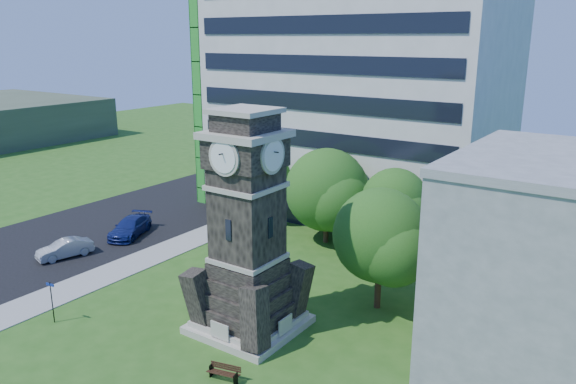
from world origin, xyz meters
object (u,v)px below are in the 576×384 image
Objects in this scene: street_sign at (52,297)px; car_east_lot at (489,373)px; park_bench at (224,372)px; clock_tower at (248,239)px; car_street_north at (130,227)px; car_street_mid at (65,249)px.

car_east_lot is at bearing 12.05° from street_sign.
park_bench is (-10.42, -6.47, -0.33)m from car_east_lot.
clock_tower is 2.23× the size of car_east_lot.
car_east_lot is (29.92, -4.41, 0.03)m from car_street_north.
clock_tower is 7.73× the size of park_bench.
car_street_mid is 10.34m from street_sign.
street_sign is (-11.63, -1.26, 1.11)m from park_bench.
car_street_mid is 1.60× the size of street_sign.
car_street_north is 0.92× the size of car_east_lot.
clock_tower is at bearing 119.67° from car_east_lot.
street_sign is (-22.05, -7.73, 0.79)m from car_east_lot.
clock_tower is 2.42× the size of car_street_north.
street_sign is at bearing 130.47° from car_east_lot.
clock_tower is 19.03m from car_street_north.
clock_tower reaches higher than car_street_north.
street_sign is at bearing -22.30° from car_street_mid.
street_sign reaches higher than car_street_north.
clock_tower is at bearing 24.35° from street_sign.
clock_tower reaches higher than street_sign.
car_street_north reaches higher than park_bench.
car_east_lot is 23.38m from street_sign.
street_sign is (7.87, -12.14, 0.81)m from car_street_north.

